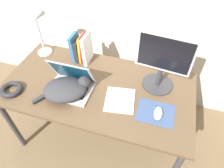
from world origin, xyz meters
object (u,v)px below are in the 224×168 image
(external_monitor, at_px, (163,61))
(desk_lamp, at_px, (38,24))
(cable_coil, at_px, (11,89))
(notepad, at_px, (120,100))
(computer_mouse, at_px, (158,113))
(laptop, at_px, (71,84))
(cat, at_px, (67,89))
(book_row, at_px, (81,48))

(external_monitor, bearing_deg, desk_lamp, 175.46)
(cable_coil, relative_size, notepad, 0.63)
(computer_mouse, bearing_deg, notepad, 170.30)
(external_monitor, bearing_deg, cable_coil, -159.52)
(desk_lamp, height_order, notepad, desk_lamp)
(laptop, distance_m, cat, 0.06)
(cat, relative_size, desk_lamp, 0.86)
(notepad, bearing_deg, desk_lamp, 157.71)
(book_row, xyz_separation_m, notepad, (0.44, -0.36, -0.11))
(external_monitor, xyz_separation_m, computer_mouse, (0.04, -0.28, -0.22))
(cable_coil, bearing_deg, book_row, 54.79)
(laptop, relative_size, desk_lamp, 0.71)
(external_monitor, relative_size, cable_coil, 2.69)
(external_monitor, height_order, book_row, external_monitor)
(desk_lamp, bearing_deg, book_row, 7.30)
(laptop, xyz_separation_m, notepad, (0.38, -0.00, -0.04))
(external_monitor, xyz_separation_m, notepad, (-0.24, -0.24, -0.23))
(cat, distance_m, desk_lamp, 0.59)
(external_monitor, distance_m, notepad, 0.41)
(laptop, height_order, book_row, book_row)
(laptop, distance_m, external_monitor, 0.69)
(external_monitor, bearing_deg, laptop, -159.38)
(desk_lamp, distance_m, notepad, 0.89)
(desk_lamp, bearing_deg, computer_mouse, -19.10)
(cat, bearing_deg, desk_lamp, 136.07)
(book_row, xyz_separation_m, desk_lamp, (-0.33, -0.04, 0.19))
(cat, bearing_deg, computer_mouse, 0.64)
(laptop, distance_m, desk_lamp, 0.56)
(laptop, distance_m, book_row, 0.37)
(computer_mouse, xyz_separation_m, desk_lamp, (-1.05, 0.36, 0.29))
(computer_mouse, xyz_separation_m, notepad, (-0.28, 0.05, -0.01))
(external_monitor, height_order, cable_coil, external_monitor)
(book_row, distance_m, desk_lamp, 0.38)
(laptop, bearing_deg, desk_lamp, 140.99)
(book_row, distance_m, notepad, 0.58)
(cat, relative_size, book_row, 1.54)
(cable_coil, bearing_deg, laptop, 20.29)
(cat, relative_size, cable_coil, 2.39)
(external_monitor, height_order, desk_lamp, desk_lamp)
(book_row, height_order, notepad, book_row)
(external_monitor, relative_size, book_row, 1.73)
(desk_lamp, bearing_deg, notepad, -22.29)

